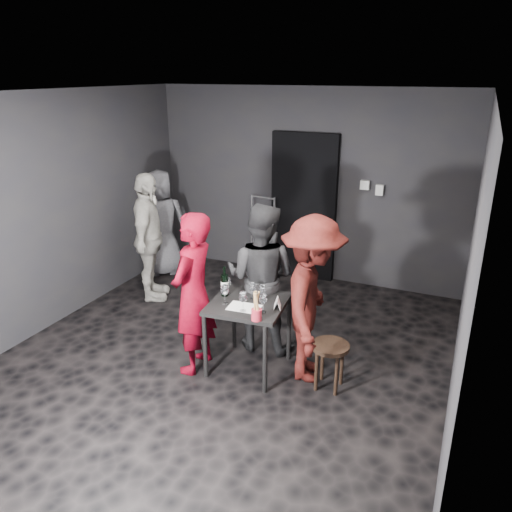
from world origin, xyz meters
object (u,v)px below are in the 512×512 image
at_px(hand_truck, 262,260).
at_px(woman_black, 261,272).
at_px(stool, 330,353).
at_px(man_maroon, 312,291).
at_px(wine_bottle, 225,285).
at_px(bystander_grey, 161,221).
at_px(bystander_cream, 148,230).
at_px(breadstick_cup, 257,306).
at_px(tasting_table, 248,311).
at_px(server_red, 193,286).

bearing_deg(hand_truck, woman_black, -59.70).
distance_m(stool, man_maroon, 0.61).
bearing_deg(wine_bottle, bystander_grey, 138.13).
xyz_separation_m(man_maroon, bystander_cream, (-2.51, 0.89, 0.04)).
height_order(hand_truck, bystander_cream, bystander_cream).
distance_m(stool, wine_bottle, 1.23).
distance_m(man_maroon, breadstick_cup, 0.59).
relative_size(woman_black, breadstick_cup, 5.86).
xyz_separation_m(bystander_cream, wine_bottle, (1.62, -0.98, -0.09)).
bearing_deg(wine_bottle, breadstick_cup, -34.84).
xyz_separation_m(stool, woman_black, (-0.92, 0.46, 0.50)).
bearing_deg(breadstick_cup, bystander_grey, 139.46).
height_order(tasting_table, bystander_grey, bystander_grey).
height_order(hand_truck, server_red, server_red).
bearing_deg(server_red, bystander_grey, -140.29).
bearing_deg(stool, bystander_grey, 149.89).
height_order(hand_truck, wine_bottle, hand_truck).
bearing_deg(tasting_table, bystander_grey, 141.20).
bearing_deg(wine_bottle, woman_black, 64.12).
relative_size(stool, server_red, 0.26).
height_order(stool, server_red, server_red).
xyz_separation_m(man_maroon, bystander_grey, (-2.85, 1.66, -0.09)).
bearing_deg(wine_bottle, stool, -1.71).
xyz_separation_m(bystander_cream, breadstick_cup, (2.13, -1.34, -0.07)).
bearing_deg(wine_bottle, man_maroon, 6.09).
relative_size(tasting_table, bystander_cream, 0.39).
bearing_deg(bystander_cream, woman_black, -131.95).
xyz_separation_m(hand_truck, man_maroon, (1.50, -2.26, 0.70)).
distance_m(man_maroon, bystander_cream, 2.66).
height_order(woman_black, bystander_grey, woman_black).
relative_size(hand_truck, woman_black, 0.67).
bearing_deg(tasting_table, hand_truck, 110.28).
bearing_deg(hand_truck, breadstick_cup, -60.33).
distance_m(tasting_table, stool, 0.89).
height_order(man_maroon, bystander_grey, man_maroon).
height_order(stool, wine_bottle, wine_bottle).
height_order(bystander_cream, wine_bottle, bystander_cream).
bearing_deg(woman_black, wine_bottle, 60.89).
bearing_deg(bystander_grey, tasting_table, 102.31).
xyz_separation_m(hand_truck, woman_black, (0.82, -1.93, 0.67)).
relative_size(bystander_cream, breadstick_cup, 6.35).
relative_size(hand_truck, bystander_grey, 0.72).
height_order(tasting_table, man_maroon, man_maroon).
bearing_deg(man_maroon, woman_black, 51.26).
bearing_deg(stool, breadstick_cup, -152.82).
relative_size(man_maroon, wine_bottle, 5.90).
bearing_deg(woman_black, tasting_table, 95.08).
distance_m(server_red, breadstick_cup, 0.74).
bearing_deg(woman_black, man_maroon, 150.41).
height_order(tasting_table, breadstick_cup, breadstick_cup).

